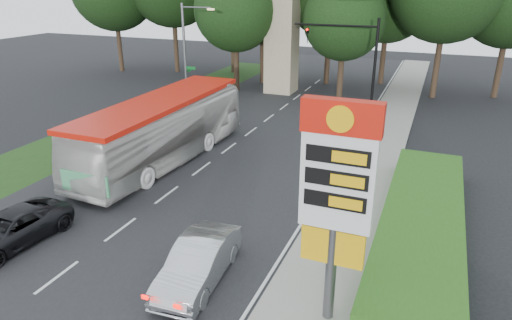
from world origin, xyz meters
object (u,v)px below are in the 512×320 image
at_px(traffic_signal_mast, 357,54).
at_px(monument, 282,35).
at_px(gas_station_pylon, 337,187).
at_px(transit_bus, 163,131).
at_px(streetlight_signs, 187,52).
at_px(sedan_silver, 198,262).
at_px(suv_charcoal, 10,229).

xyz_separation_m(traffic_signal_mast, monument, (-7.68, 6.00, 0.43)).
xyz_separation_m(gas_station_pylon, transit_bus, (-11.70, 9.29, -2.65)).
bearing_deg(streetlight_signs, sedan_silver, -59.53).
xyz_separation_m(gas_station_pylon, monument, (-11.20, 28.01, 0.66)).
height_order(streetlight_signs, suv_charcoal, streetlight_signs).
relative_size(traffic_signal_mast, streetlight_signs, 0.90).
height_order(monument, transit_bus, monument).
distance_m(monument, transit_bus, 19.01).
distance_m(sedan_silver, suv_charcoal, 7.91).
relative_size(traffic_signal_mast, suv_charcoal, 1.52).
distance_m(streetlight_signs, monument, 9.44).
height_order(monument, suv_charcoal, monument).
xyz_separation_m(streetlight_signs, transit_bus, (4.49, -10.72, -2.64)).
relative_size(monument, suv_charcoal, 2.12).
xyz_separation_m(transit_bus, suv_charcoal, (-0.73, -9.75, -1.14)).
distance_m(streetlight_signs, transit_bus, 11.92).
bearing_deg(sedan_silver, streetlight_signs, 115.85).
bearing_deg(traffic_signal_mast, gas_station_pylon, -80.91).
height_order(traffic_signal_mast, transit_bus, traffic_signal_mast).
height_order(streetlight_signs, transit_bus, streetlight_signs).
xyz_separation_m(traffic_signal_mast, sedan_silver, (-1.02, -21.78, -3.93)).
bearing_deg(monument, sedan_silver, -76.52).
xyz_separation_m(gas_station_pylon, streetlight_signs, (-16.19, 20.01, -0.01)).
relative_size(streetlight_signs, suv_charcoal, 1.69).
xyz_separation_m(traffic_signal_mast, suv_charcoal, (-8.91, -22.46, -4.01)).
height_order(monument, sedan_silver, monument).
xyz_separation_m(gas_station_pylon, sedan_silver, (-4.54, 0.22, -3.71)).
bearing_deg(sedan_silver, transit_bus, 123.65).
distance_m(gas_station_pylon, suv_charcoal, 13.00).
bearing_deg(gas_station_pylon, streetlight_signs, 128.96).
relative_size(gas_station_pylon, monument, 0.68).
bearing_deg(gas_station_pylon, suv_charcoal, -177.89).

